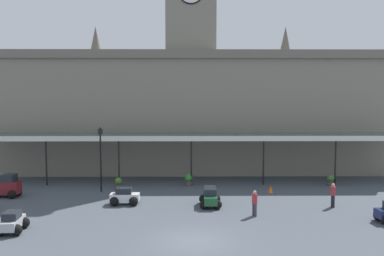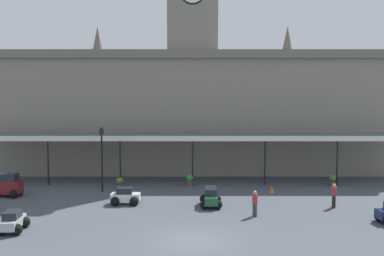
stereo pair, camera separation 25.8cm
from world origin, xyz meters
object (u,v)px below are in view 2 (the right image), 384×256
object	(u,v)px
car_silver_sedan	(12,223)
planter_by_canopy	(189,180)
car_white_sedan	(125,197)
car_green_estate	(210,198)
victorian_lamppost	(101,152)
pedestrian_near_entrance	(254,202)
planter_near_kerb	(119,183)
car_maroon_van	(5,186)
planter_forecourt_centre	(332,180)
traffic_cone	(271,189)
pedestrian_crossing_forecourt	(333,194)

from	to	relation	value
car_silver_sedan	planter_by_canopy	xyz separation A→B (m)	(10.03, 12.12, -0.01)
car_white_sedan	planter_by_canopy	xyz separation A→B (m)	(4.54, 6.11, -0.01)
car_green_estate	victorian_lamppost	bearing A→B (deg)	152.72
car_green_estate	car_silver_sedan	xyz separation A→B (m)	(-11.53, -5.49, -0.06)
car_white_sedan	victorian_lamppost	world-z (taller)	victorian_lamppost
car_white_sedan	pedestrian_near_entrance	xyz separation A→B (m)	(8.75, -3.04, 0.41)
planter_near_kerb	planter_by_canopy	bearing A→B (deg)	12.32
pedestrian_near_entrance	planter_by_canopy	distance (m)	10.09
car_green_estate	car_maroon_van	xyz separation A→B (m)	(-15.55, 2.76, 0.24)
car_maroon_van	planter_forecourt_centre	bearing A→B (deg)	8.05
car_silver_sedan	planter_forecourt_centre	distance (m)	25.19
car_white_sedan	traffic_cone	size ratio (longest dim) A/B	3.61
planter_by_canopy	car_white_sedan	bearing A→B (deg)	-126.62
traffic_cone	pedestrian_near_entrance	bearing A→B (deg)	-109.59
pedestrian_crossing_forecourt	planter_by_canopy	size ratio (longest dim) A/B	1.74
car_white_sedan	traffic_cone	distance (m)	11.58
car_silver_sedan	pedestrian_crossing_forecourt	xyz separation A→B (m)	(20.00, 5.09, 0.41)
car_green_estate	planter_forecourt_centre	bearing A→B (deg)	31.25
car_green_estate	planter_near_kerb	world-z (taller)	car_green_estate
traffic_cone	planter_by_canopy	world-z (taller)	planter_by_canopy
car_green_estate	car_silver_sedan	world-z (taller)	car_green_estate
planter_forecourt_centre	victorian_lamppost	bearing A→B (deg)	-173.82
car_silver_sedan	victorian_lamppost	bearing A→B (deg)	72.98
car_white_sedan	car_silver_sedan	size ratio (longest dim) A/B	0.98
car_white_sedan	car_silver_sedan	world-z (taller)	same
pedestrian_near_entrance	pedestrian_crossing_forecourt	distance (m)	6.14
car_white_sedan	victorian_lamppost	size ratio (longest dim) A/B	0.40
car_white_sedan	pedestrian_crossing_forecourt	bearing A→B (deg)	-3.63
pedestrian_crossing_forecourt	planter_near_kerb	xyz separation A→B (m)	(-15.75, 5.77, -0.42)
car_silver_sedan	traffic_cone	bearing A→B (deg)	29.71
pedestrian_near_entrance	car_white_sedan	bearing A→B (deg)	160.82
planter_by_canopy	pedestrian_crossing_forecourt	bearing A→B (deg)	-35.19
car_maroon_van	pedestrian_near_entrance	bearing A→B (deg)	-16.14
pedestrian_crossing_forecourt	planter_by_canopy	xyz separation A→B (m)	(-9.98, 7.03, -0.42)
traffic_cone	pedestrian_crossing_forecourt	bearing A→B (deg)	-51.49
traffic_cone	planter_forecourt_centre	size ratio (longest dim) A/B	0.59
car_maroon_van	planter_forecourt_centre	distance (m)	26.46
car_green_estate	pedestrian_near_entrance	distance (m)	3.72
pedestrian_crossing_forecourt	planter_forecourt_centre	xyz separation A→B (m)	(2.17, 6.86, -0.42)
car_white_sedan	planter_by_canopy	world-z (taller)	car_white_sedan
planter_forecourt_centre	car_white_sedan	bearing A→B (deg)	-160.41
car_silver_sedan	planter_near_kerb	world-z (taller)	car_silver_sedan
car_maroon_van	traffic_cone	world-z (taller)	car_maroon_van
pedestrian_near_entrance	car_silver_sedan	bearing A→B (deg)	-168.24
car_maroon_van	planter_by_canopy	xyz separation A→B (m)	(14.05, 3.87, -0.32)
car_maroon_van	planter_near_kerb	distance (m)	8.68
car_maroon_van	pedestrian_near_entrance	xyz separation A→B (m)	(18.26, -5.28, 0.10)
car_green_estate	victorian_lamppost	size ratio (longest dim) A/B	0.43
car_silver_sedan	pedestrian_near_entrance	size ratio (longest dim) A/B	1.26
traffic_cone	car_silver_sedan	bearing A→B (deg)	-150.29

